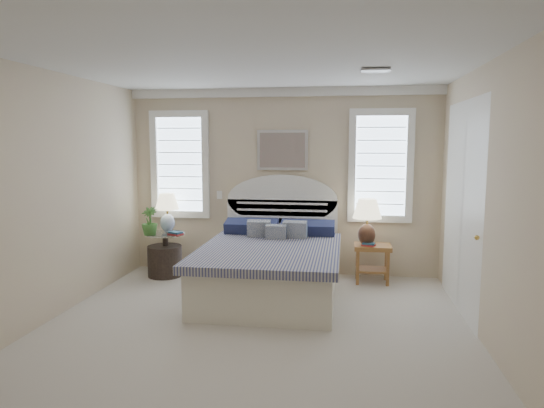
{
  "coord_description": "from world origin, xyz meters",
  "views": [
    {
      "loc": [
        0.91,
        -4.52,
        1.92
      ],
      "look_at": [
        0.07,
        1.0,
        1.22
      ],
      "focal_mm": 32.0,
      "sensor_mm": 36.0,
      "label": 1
    }
  ],
  "objects_px": {
    "bed": "(272,264)",
    "floor_pot": "(165,261)",
    "lamp_left": "(167,208)",
    "side_table_left": "(166,250)",
    "nightstand_right": "(372,255)",
    "lamp_right": "(367,217)"
  },
  "relations": [
    {
      "from": "bed",
      "to": "floor_pot",
      "type": "distance_m",
      "value": 1.76
    },
    {
      "from": "floor_pot",
      "to": "lamp_left",
      "type": "bearing_deg",
      "value": 92.59
    },
    {
      "from": "side_table_left",
      "to": "nightstand_right",
      "type": "distance_m",
      "value": 2.95
    },
    {
      "from": "lamp_left",
      "to": "lamp_right",
      "type": "relative_size",
      "value": 0.88
    },
    {
      "from": "floor_pot",
      "to": "lamp_right",
      "type": "bearing_deg",
      "value": 2.15
    },
    {
      "from": "nightstand_right",
      "to": "floor_pot",
      "type": "distance_m",
      "value": 2.97
    },
    {
      "from": "floor_pot",
      "to": "lamp_right",
      "type": "distance_m",
      "value": 2.96
    },
    {
      "from": "lamp_right",
      "to": "bed",
      "type": "bearing_deg",
      "value": -150.72
    },
    {
      "from": "nightstand_right",
      "to": "floor_pot",
      "type": "bearing_deg",
      "value": -177.69
    },
    {
      "from": "lamp_left",
      "to": "lamp_right",
      "type": "height_order",
      "value": "lamp_left"
    },
    {
      "from": "floor_pot",
      "to": "bed",
      "type": "bearing_deg",
      "value": -19.06
    },
    {
      "from": "lamp_right",
      "to": "floor_pot",
      "type": "bearing_deg",
      "value": -177.85
    },
    {
      "from": "side_table_left",
      "to": "lamp_left",
      "type": "relative_size",
      "value": 1.11
    },
    {
      "from": "nightstand_right",
      "to": "lamp_left",
      "type": "height_order",
      "value": "lamp_left"
    },
    {
      "from": "bed",
      "to": "nightstand_right",
      "type": "xyz_separation_m",
      "value": [
        1.3,
        0.69,
        0.0
      ]
    },
    {
      "from": "floor_pot",
      "to": "lamp_left",
      "type": "xyz_separation_m",
      "value": [
        -0.01,
        0.17,
        0.75
      ]
    },
    {
      "from": "floor_pot",
      "to": "lamp_right",
      "type": "relative_size",
      "value": 0.76
    },
    {
      "from": "nightstand_right",
      "to": "lamp_right",
      "type": "bearing_deg",
      "value": -172.51
    },
    {
      "from": "side_table_left",
      "to": "floor_pot",
      "type": "relative_size",
      "value": 1.28
    },
    {
      "from": "bed",
      "to": "nightstand_right",
      "type": "relative_size",
      "value": 4.29
    },
    {
      "from": "side_table_left",
      "to": "lamp_left",
      "type": "bearing_deg",
      "value": 96.26
    },
    {
      "from": "bed",
      "to": "lamp_right",
      "type": "relative_size",
      "value": 3.54
    }
  ]
}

